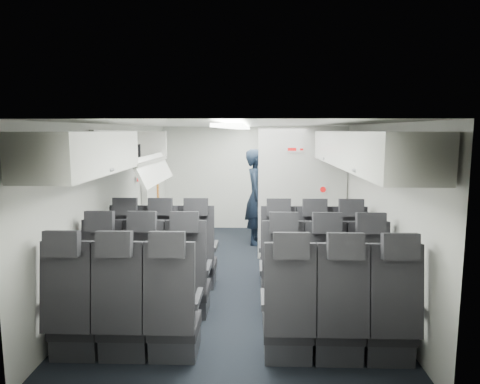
# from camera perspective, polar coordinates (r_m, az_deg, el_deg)

# --- Properties ---
(cabin_shell) EXTENTS (3.41, 6.01, 2.16)m
(cabin_shell) POSITION_cam_1_polar(r_m,az_deg,el_deg) (6.06, -0.12, -0.78)
(cabin_shell) COLOR black
(cabin_shell) RESTS_ON ground
(seat_row_front) EXTENTS (3.33, 0.56, 1.24)m
(seat_row_front) POSITION_cam_1_polar(r_m,az_deg,el_deg) (5.71, -0.30, -8.79)
(seat_row_front) COLOR black
(seat_row_front) RESTS_ON cabin_shell
(seat_row_mid) EXTENTS (3.33, 0.56, 1.24)m
(seat_row_mid) POSITION_cam_1_polar(r_m,az_deg,el_deg) (4.85, -0.71, -11.88)
(seat_row_mid) COLOR black
(seat_row_mid) RESTS_ON cabin_shell
(seat_row_rear) EXTENTS (3.33, 0.56, 1.24)m
(seat_row_rear) POSITION_cam_1_polar(r_m,az_deg,el_deg) (4.02, -1.29, -16.28)
(seat_row_rear) COLOR black
(seat_row_rear) RESTS_ON cabin_shell
(overhead_bin_left_rear) EXTENTS (0.53, 1.80, 0.40)m
(overhead_bin_left_rear) POSITION_cam_1_polar(r_m,az_deg,el_deg) (4.30, -20.13, 4.91)
(overhead_bin_left_rear) COLOR white
(overhead_bin_left_rear) RESTS_ON cabin_shell
(overhead_bin_left_front_open) EXTENTS (0.64, 1.70, 0.72)m
(overhead_bin_left_front_open) POSITION_cam_1_polar(r_m,az_deg,el_deg) (5.98, -14.21, 4.75)
(overhead_bin_left_front_open) COLOR #9E9E93
(overhead_bin_left_front_open) RESTS_ON cabin_shell
(overhead_bin_right_rear) EXTENTS (0.53, 1.80, 0.40)m
(overhead_bin_right_rear) POSITION_cam_1_polar(r_m,az_deg,el_deg) (4.17, 18.57, 4.90)
(overhead_bin_right_rear) COLOR white
(overhead_bin_right_rear) RESTS_ON cabin_shell
(overhead_bin_right_front) EXTENTS (0.53, 1.70, 0.40)m
(overhead_bin_right_front) POSITION_cam_1_polar(r_m,az_deg,el_deg) (5.86, 13.67, 5.91)
(overhead_bin_right_front) COLOR white
(overhead_bin_right_front) RESTS_ON cabin_shell
(bulkhead_partition) EXTENTS (1.40, 0.15, 2.13)m
(bulkhead_partition) POSITION_cam_1_polar(r_m,az_deg,el_deg) (6.90, 8.26, -0.18)
(bulkhead_partition) COLOR silver
(bulkhead_partition) RESTS_ON cabin_shell
(galley_unit) EXTENTS (0.85, 0.52, 1.90)m
(galley_unit) POSITION_cam_1_polar(r_m,az_deg,el_deg) (8.81, 6.67, 0.83)
(galley_unit) COLOR #939399
(galley_unit) RESTS_ON cabin_shell
(boarding_door) EXTENTS (0.12, 1.27, 1.86)m
(boarding_door) POSITION_cam_1_polar(r_m,az_deg,el_deg) (7.84, -11.79, -0.16)
(boarding_door) COLOR silver
(boarding_door) RESTS_ON cabin_shell
(flight_attendant) EXTENTS (0.49, 0.68, 1.74)m
(flight_attendant) POSITION_cam_1_polar(r_m,az_deg,el_deg) (7.82, 2.25, -0.64)
(flight_attendant) COLOR black
(flight_attendant) RESTS_ON ground
(carry_on_bag) EXTENTS (0.41, 0.33, 0.22)m
(carry_on_bag) POSITION_cam_1_polar(r_m,az_deg,el_deg) (5.69, -14.95, 5.06)
(carry_on_bag) COLOR black
(carry_on_bag) RESTS_ON overhead_bin_left_front_open
(papers) EXTENTS (0.20, 0.07, 0.14)m
(papers) POSITION_cam_1_polar(r_m,az_deg,el_deg) (7.74, 3.67, 0.94)
(papers) COLOR white
(papers) RESTS_ON flight_attendant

